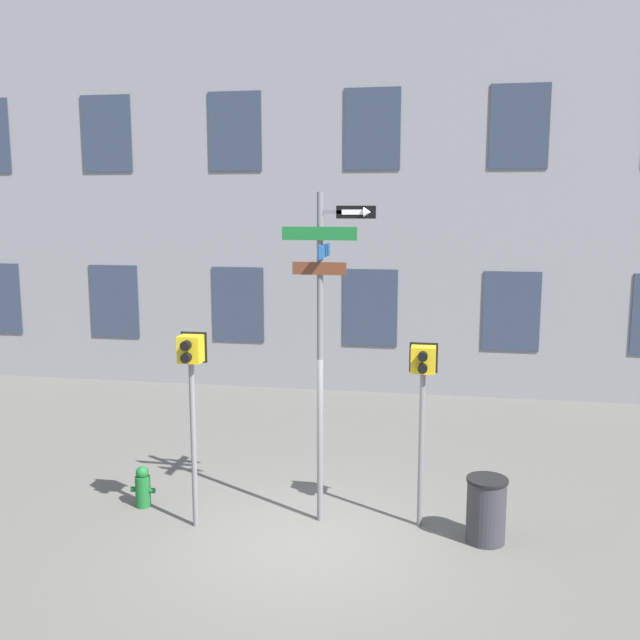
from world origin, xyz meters
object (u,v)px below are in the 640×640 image
Objects in this scene: pedestrian_signal_left at (191,376)px; pedestrian_signal_right at (423,383)px; street_sign_pole at (324,327)px; fire_hydrant at (143,487)px; trash_bin at (486,510)px.

pedestrian_signal_right is (3.29, 0.59, -0.11)m from pedestrian_signal_left.
pedestrian_signal_left is 3.34m from pedestrian_signal_right.
street_sign_pole reaches higher than fire_hydrant.
pedestrian_signal_left is at bearing -169.75° from pedestrian_signal_right.
fire_hydrant is at bearing -178.97° from pedestrian_signal_right.
fire_hydrant is 0.71× the size of trash_bin.
trash_bin is (4.23, 0.25, -1.82)m from pedestrian_signal_left.
pedestrian_signal_left is 3.11× the size of trash_bin.
street_sign_pole is 2.04m from pedestrian_signal_left.
pedestrian_signal_left is 2.29m from fire_hydrant.
pedestrian_signal_right reaches higher than trash_bin.
street_sign_pole is at bearing 173.83° from trash_bin.
pedestrian_signal_right reaches higher than fire_hydrant.
pedestrian_signal_left reaches higher than trash_bin.
trash_bin is (0.94, -0.34, -1.71)m from pedestrian_signal_right.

